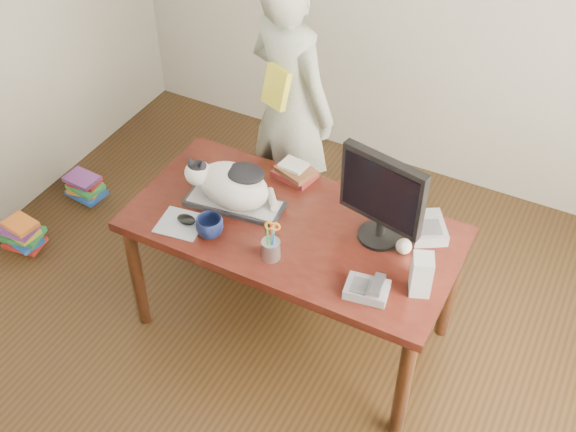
{
  "coord_description": "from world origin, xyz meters",
  "views": [
    {
      "loc": [
        1.16,
        -1.66,
        3.11
      ],
      "look_at": [
        0.0,
        0.55,
        0.85
      ],
      "focal_mm": 45.0,
      "sensor_mm": 36.0,
      "label": 1
    }
  ],
  "objects_px": {
    "keyboard": "(235,203)",
    "calculator": "(427,228)",
    "desk": "(300,237)",
    "baseball": "(404,246)",
    "cat": "(230,184)",
    "person": "(291,105)",
    "speaker": "(421,274)",
    "book_stack": "(295,172)",
    "book_pile_b": "(85,186)",
    "monitor": "(382,195)",
    "book_pile_a": "(22,234)",
    "pen_cup": "(271,247)",
    "coffee_mug": "(210,227)",
    "phone": "(368,289)",
    "mouse": "(186,219)"
  },
  "relations": [
    {
      "from": "desk",
      "to": "mouse",
      "type": "height_order",
      "value": "mouse"
    },
    {
      "from": "pen_cup",
      "to": "calculator",
      "type": "bearing_deg",
      "value": 40.2
    },
    {
      "from": "desk",
      "to": "book_pile_a",
      "type": "height_order",
      "value": "desk"
    },
    {
      "from": "phone",
      "to": "cat",
      "type": "bearing_deg",
      "value": 155.18
    },
    {
      "from": "book_pile_b",
      "to": "monitor",
      "type": "bearing_deg",
      "value": -6.71
    },
    {
      "from": "desk",
      "to": "baseball",
      "type": "xyz_separation_m",
      "value": [
        0.54,
        -0.0,
        0.19
      ]
    },
    {
      "from": "monitor",
      "to": "calculator",
      "type": "distance_m",
      "value": 0.34
    },
    {
      "from": "desk",
      "to": "calculator",
      "type": "height_order",
      "value": "calculator"
    },
    {
      "from": "desk",
      "to": "monitor",
      "type": "xyz_separation_m",
      "value": [
        0.39,
        0.02,
        0.42
      ]
    },
    {
      "from": "coffee_mug",
      "to": "book_pile_a",
      "type": "distance_m",
      "value": 1.6
    },
    {
      "from": "keyboard",
      "to": "mouse",
      "type": "bearing_deg",
      "value": -130.32
    },
    {
      "from": "keyboard",
      "to": "baseball",
      "type": "distance_m",
      "value": 0.86
    },
    {
      "from": "pen_cup",
      "to": "phone",
      "type": "relative_size",
      "value": 1.08
    },
    {
      "from": "mouse",
      "to": "book_pile_b",
      "type": "bearing_deg",
      "value": 147.43
    },
    {
      "from": "cat",
      "to": "pen_cup",
      "type": "xyz_separation_m",
      "value": [
        0.35,
        -0.23,
        -0.08
      ]
    },
    {
      "from": "keyboard",
      "to": "person",
      "type": "distance_m",
      "value": 0.81
    },
    {
      "from": "phone",
      "to": "baseball",
      "type": "bearing_deg",
      "value": 72.08
    },
    {
      "from": "book_pile_b",
      "to": "coffee_mug",
      "type": "bearing_deg",
      "value": -22.8
    },
    {
      "from": "desk",
      "to": "book_pile_a",
      "type": "distance_m",
      "value": 1.85
    },
    {
      "from": "keyboard",
      "to": "phone",
      "type": "height_order",
      "value": "phone"
    },
    {
      "from": "pen_cup",
      "to": "person",
      "type": "height_order",
      "value": "person"
    },
    {
      "from": "speaker",
      "to": "book_stack",
      "type": "height_order",
      "value": "speaker"
    },
    {
      "from": "desk",
      "to": "book_stack",
      "type": "relative_size",
      "value": 6.8
    },
    {
      "from": "book_stack",
      "to": "keyboard",
      "type": "bearing_deg",
      "value": -101.87
    },
    {
      "from": "book_pile_b",
      "to": "pen_cup",
      "type": "bearing_deg",
      "value": -18.72
    },
    {
      "from": "person",
      "to": "book_pile_b",
      "type": "height_order",
      "value": "person"
    },
    {
      "from": "desk",
      "to": "monitor",
      "type": "bearing_deg",
      "value": 3.32
    },
    {
      "from": "speaker",
      "to": "book_pile_b",
      "type": "relative_size",
      "value": 0.77
    },
    {
      "from": "monitor",
      "to": "book_pile_a",
      "type": "height_order",
      "value": "monitor"
    },
    {
      "from": "speaker",
      "to": "phone",
      "type": "bearing_deg",
      "value": -169.15
    },
    {
      "from": "person",
      "to": "pen_cup",
      "type": "bearing_deg",
      "value": 133.14
    },
    {
      "from": "mouse",
      "to": "book_pile_b",
      "type": "distance_m",
      "value": 1.55
    },
    {
      "from": "book_stack",
      "to": "book_pile_a",
      "type": "height_order",
      "value": "book_stack"
    },
    {
      "from": "cat",
      "to": "person",
      "type": "height_order",
      "value": "person"
    },
    {
      "from": "pen_cup",
      "to": "person",
      "type": "xyz_separation_m",
      "value": [
        -0.44,
        1.04,
        0.03
      ]
    },
    {
      "from": "book_stack",
      "to": "person",
      "type": "distance_m",
      "value": 0.54
    },
    {
      "from": "cat",
      "to": "baseball",
      "type": "bearing_deg",
      "value": -2.13
    },
    {
      "from": "book_stack",
      "to": "book_pile_b",
      "type": "distance_m",
      "value": 1.72
    },
    {
      "from": "keyboard",
      "to": "calculator",
      "type": "relative_size",
      "value": 1.93
    },
    {
      "from": "keyboard",
      "to": "monitor",
      "type": "bearing_deg",
      "value": 0.89
    },
    {
      "from": "calculator",
      "to": "keyboard",
      "type": "bearing_deg",
      "value": 164.33
    },
    {
      "from": "speaker",
      "to": "calculator",
      "type": "relative_size",
      "value": 0.75
    },
    {
      "from": "cat",
      "to": "book_pile_a",
      "type": "bearing_deg",
      "value": -179.92
    },
    {
      "from": "monitor",
      "to": "book_stack",
      "type": "height_order",
      "value": "monitor"
    },
    {
      "from": "baseball",
      "to": "book_stack",
      "type": "height_order",
      "value": "book_stack"
    },
    {
      "from": "keyboard",
      "to": "book_pile_b",
      "type": "height_order",
      "value": "keyboard"
    },
    {
      "from": "cat",
      "to": "person",
      "type": "relative_size",
      "value": 0.29
    },
    {
      "from": "mouse",
      "to": "person",
      "type": "relative_size",
      "value": 0.06
    },
    {
      "from": "cat",
      "to": "baseball",
      "type": "xyz_separation_m",
      "value": [
        0.87,
        0.08,
        -0.1
      ]
    },
    {
      "from": "book_pile_b",
      "to": "book_stack",
      "type": "bearing_deg",
      "value": -0.6
    }
  ]
}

